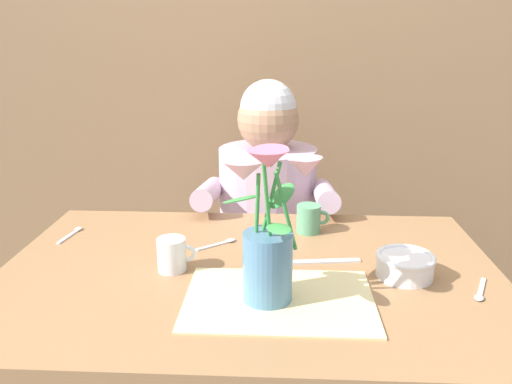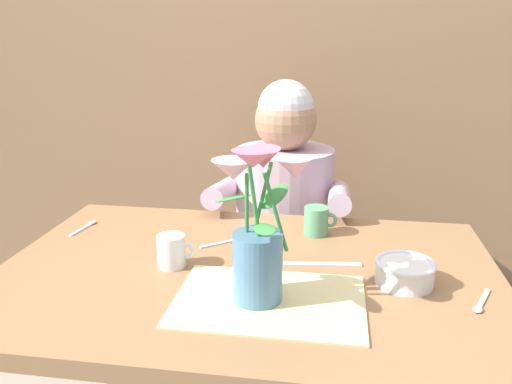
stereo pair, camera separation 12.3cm
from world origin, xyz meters
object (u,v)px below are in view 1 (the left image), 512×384
dinner_knife (322,261)px  ceramic_mug (309,219)px  seated_person (267,240)px  coffee_cup (172,254)px  ceramic_bowl (405,265)px  flower_vase (268,230)px

dinner_knife → ceramic_mug: bearing=89.4°
ceramic_mug → seated_person: bearing=109.4°
dinner_knife → coffee_cup: size_ratio=2.04×
ceramic_bowl → coffee_cup: bearing=179.2°
dinner_knife → flower_vase: bearing=-130.8°
seated_person → ceramic_bowl: 0.75m
coffee_cup → ceramic_mug: (0.34, 0.26, 0.00)m
flower_vase → coffee_cup: flower_vase is taller
ceramic_mug → flower_vase: bearing=-104.9°
flower_vase → ceramic_bowl: bearing=22.2°
flower_vase → ceramic_mug: flower_vase is taller
ceramic_bowl → ceramic_mug: ceramic_mug is taller
dinner_knife → ceramic_mug: (-0.02, 0.20, 0.04)m
seated_person → coffee_cup: (-0.21, -0.63, 0.22)m
flower_vase → seated_person: bearing=91.6°
seated_person → dinner_knife: 0.61m
coffee_cup → ceramic_bowl: bearing=-0.8°
flower_vase → coffee_cup: (-0.23, 0.14, -0.12)m
flower_vase → dinner_knife: (0.13, 0.20, -0.16)m
seated_person → coffee_cup: bearing=-111.3°
dinner_knife → coffee_cup: 0.37m
seated_person → ceramic_bowl: bearing=-64.9°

